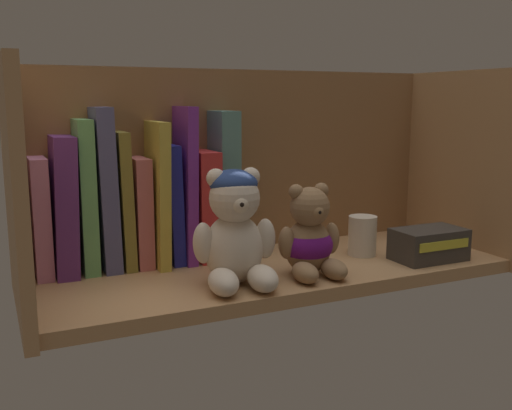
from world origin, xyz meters
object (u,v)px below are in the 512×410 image
book_8 (182,184)px  book_7 (168,203)px  book_6 (154,193)px  book_4 (121,199)px  book_0 (40,217)px  pillar_candle (364,236)px  teddy_bear_smaller (310,239)px  book_3 (104,189)px  book_5 (138,211)px  book_10 (222,184)px  book_2 (84,196)px  small_product_box (429,244)px  book_9 (200,204)px  teddy_bear_larger (235,230)px  book_1 (62,205)px

book_8 → book_7: bearing=180.0°
book_6 → book_8: (4.59, 0.00, 1.11)cm
book_4 → book_7: bearing=0.0°
book_0 → book_8: book_8 is taller
book_6 → pillar_candle: book_6 is taller
book_0 → teddy_bear_smaller: book_0 is taller
teddy_bear_smaller → pillar_candle: 14.68cm
book_0 → book_8: bearing=0.0°
book_7 → pillar_candle: 32.35cm
book_3 → book_5: 6.36cm
book_8 → book_10: book_8 is taller
book_4 → teddy_bear_smaller: (23.70, -16.50, -5.08)cm
book_3 → book_6: (7.66, 0.00, -1.08)cm
book_0 → book_4: 11.99cm
book_2 → small_product_box: size_ratio=1.99×
book_8 → book_9: size_ratio=1.40×
book_3 → book_4: bearing=0.0°
book_4 → teddy_bear_larger: 20.39cm
book_4 → small_product_box: 49.06cm
book_1 → small_product_box: size_ratio=1.79×
book_7 → book_4: bearing=180.0°
book_0 → book_9: 24.57cm
teddy_bear_larger → small_product_box: teddy_bear_larger is taller
book_3 → book_0: bearing=180.0°
book_0 → book_7: 19.27cm
book_0 → book_9: same height
book_3 → pillar_candle: book_3 is taller
book_0 → book_3: 9.92cm
book_0 → pillar_candle: size_ratio=2.65×
book_3 → book_7: book_3 is taller
book_6 → book_8: bearing=0.0°
book_1 → pillar_candle: 47.63cm
book_1 → book_6: size_ratio=0.92×
book_0 → book_2: 6.95cm
book_2 → book_10: 21.97cm
book_0 → book_8: (21.54, 0.00, 3.52)cm
book_5 → book_8: bearing=0.0°
book_6 → teddy_bear_smaller: bearing=-41.5°
book_5 → book_6: book_6 is taller
book_0 → pillar_candle: bearing=-12.7°
teddy_bear_larger → pillar_candle: teddy_bear_larger is taller
book_3 → book_6: bearing=0.0°
book_1 → book_7: 16.04cm
book_2 → book_1: bearing=180.0°
book_4 → small_product_box: book_4 is taller
book_0 → teddy_bear_smaller: (35.57, -16.50, -3.39)cm
book_2 → book_8: (15.11, 0.00, 0.88)cm
book_3 → small_product_box: size_ratio=2.14×
book_8 → pillar_candle: (27.52, -11.06, -8.93)cm
book_2 → pillar_candle: size_ratio=3.46×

